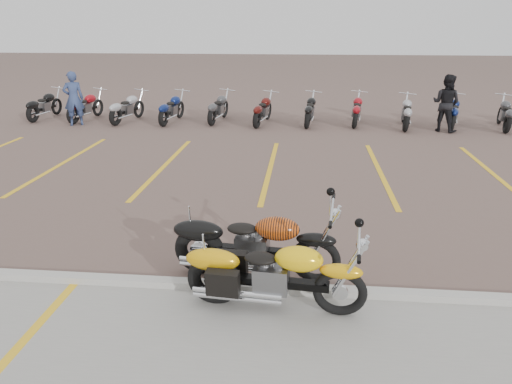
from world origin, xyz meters
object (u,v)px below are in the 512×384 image
(person_a, at_px, (74,99))
(person_b, at_px, (446,103))
(flame_cruiser, at_px, (252,246))
(yellow_cruiser, at_px, (271,276))

(person_a, relative_size, person_b, 1.00)
(flame_cruiser, bearing_deg, person_a, 130.58)
(yellow_cruiser, height_order, flame_cruiser, flame_cruiser)
(flame_cruiser, xyz_separation_m, person_a, (-7.39, 10.44, 0.45))
(yellow_cruiser, relative_size, person_b, 1.22)
(person_b, bearing_deg, yellow_cruiser, 102.16)
(flame_cruiser, height_order, person_b, person_b)
(yellow_cruiser, xyz_separation_m, person_a, (-7.71, 11.25, 0.47))
(yellow_cruiser, relative_size, flame_cruiser, 0.96)
(yellow_cruiser, xyz_separation_m, person_b, (4.97, 11.45, 0.47))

